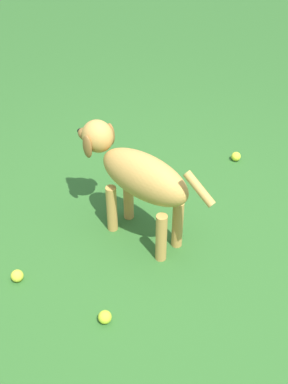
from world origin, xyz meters
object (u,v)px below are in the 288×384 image
at_px(tennis_ball_1, 236,156).
at_px(dog, 136,174).
at_px(tennis_ball_3, 17,276).
at_px(tennis_ball_0, 105,317).

bearing_deg(tennis_ball_1, dog, 63.21).
bearing_deg(tennis_ball_3, tennis_ball_1, -123.55).
xyz_separation_m(tennis_ball_0, tennis_ball_3, (0.53, -0.12, 0.00)).
bearing_deg(tennis_ball_0, tennis_ball_1, -105.33).
bearing_deg(tennis_ball_3, dog, -133.16).
relative_size(tennis_ball_1, tennis_ball_3, 1.00).
distance_m(dog, tennis_ball_3, 0.82).
height_order(tennis_ball_0, tennis_ball_3, same).
bearing_deg(dog, tennis_ball_1, -91.65).
bearing_deg(tennis_ball_1, tennis_ball_0, 74.67).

